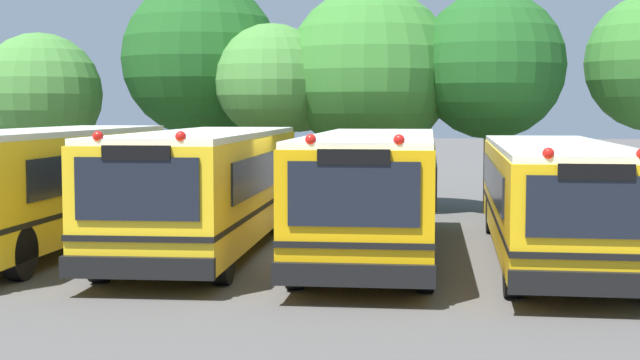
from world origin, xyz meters
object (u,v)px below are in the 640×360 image
tree_3 (364,72)px  tree_4 (493,64)px  tree_0 (35,97)px  tree_2 (280,84)px  school_bus_0 (47,183)px  school_bus_2 (373,189)px  tree_1 (199,58)px  school_bus_3 (554,194)px  school_bus_1 (207,185)px

tree_3 → tree_4: tree_3 is taller
tree_0 → tree_4: bearing=-0.1°
tree_2 → school_bus_0: bearing=-115.1°
school_bus_2 → tree_1: (-6.32, 9.98, 3.34)m
school_bus_3 → tree_2: bearing=-47.9°
tree_2 → tree_4: tree_4 is taller
school_bus_2 → tree_3: bearing=-84.6°
school_bus_0 → tree_0: bearing=-64.4°
school_bus_0 → tree_4: bearing=-140.6°
school_bus_0 → tree_1: tree_1 is taller
school_bus_3 → tree_3: size_ratio=1.69×
tree_1 → tree_4: tree_1 is taller
school_bus_0 → tree_3: 11.21m
school_bus_3 → tree_0: 17.39m
tree_1 → tree_2: bearing=-27.7°
school_bus_0 → school_bus_3: bearing=-179.8°
school_bus_3 → tree_2: 11.17m
tree_0 → tree_4: size_ratio=0.83×
tree_4 → school_bus_0: bearing=-140.6°
school_bus_0 → tree_4: size_ratio=1.58×
tree_3 → school_bus_1: bearing=-107.8°
tree_3 → school_bus_0: bearing=-126.0°
school_bus_0 → tree_1: (0.95, 9.78, 3.30)m
school_bus_1 → tree_4: size_ratio=1.62×
tree_1 → school_bus_2: bearing=-57.6°
tree_1 → tree_2: tree_1 is taller
tree_0 → school_bus_3: bearing=-29.2°
tree_4 → tree_1: bearing=171.7°
school_bus_3 → tree_0: size_ratio=2.09×
tree_0 → tree_2: bearing=-1.5°
tree_0 → tree_3: tree_3 is taller
school_bus_1 → tree_3: (2.77, 8.65, 2.79)m
tree_4 → school_bus_3: bearing=-84.7°
school_bus_2 → school_bus_3: (3.74, 0.24, -0.09)m
tree_2 → tree_4: (6.37, 0.18, 0.55)m
school_bus_0 → school_bus_2: (7.27, -0.19, -0.03)m
tree_0 → tree_3: bearing=1.9°
school_bus_1 → tree_4: tree_4 is taller
tree_1 → tree_0: bearing=-165.1°
tree_2 → tree_4: size_ratio=0.86×
school_bus_3 → tree_1: bearing=-43.0°
tree_4 → school_bus_2: bearing=-109.0°
school_bus_1 → tree_0: 11.49m
school_bus_2 → tree_0: 14.40m
school_bus_0 → tree_1: bearing=-95.6°
tree_3 → tree_4: size_ratio=1.03×
school_bus_0 → school_bus_3: school_bus_0 is taller
school_bus_3 → tree_1: size_ratio=1.58×
school_bus_0 → tree_0: (-4.06, 8.45, 2.04)m
school_bus_2 → school_bus_1: bearing=-5.4°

